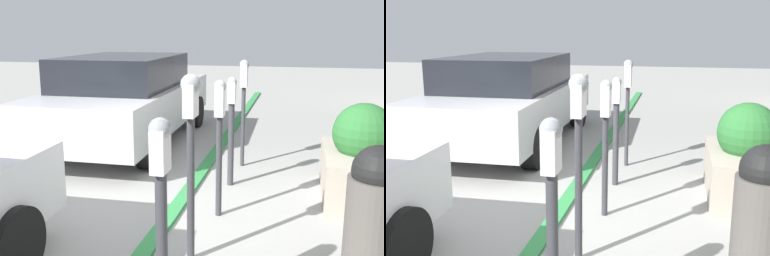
% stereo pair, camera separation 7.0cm
% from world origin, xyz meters
% --- Properties ---
extents(ground_plane, '(40.00, 40.00, 0.00)m').
position_xyz_m(ground_plane, '(0.00, 0.00, 0.00)').
color(ground_plane, '#999993').
extents(curb_strip, '(19.00, 0.16, 0.04)m').
position_xyz_m(curb_strip, '(0.00, 0.08, 0.02)').
color(curb_strip, '#338C47').
rests_on(curb_strip, ground_plane).
extents(parking_meter_nearest, '(0.17, 0.14, 1.43)m').
position_xyz_m(parking_meter_nearest, '(-1.92, -0.38, 0.93)').
color(parking_meter_nearest, '#38383D').
rests_on(parking_meter_nearest, ground_plane).
extents(parking_meter_second, '(0.19, 0.17, 1.60)m').
position_xyz_m(parking_meter_second, '(-0.97, -0.34, 1.15)').
color(parking_meter_second, '#38383D').
rests_on(parking_meter_second, ground_plane).
extents(parking_meter_middle, '(0.15, 0.12, 1.44)m').
position_xyz_m(parking_meter_middle, '(0.01, -0.40, 0.96)').
color(parking_meter_middle, '#38383D').
rests_on(parking_meter_middle, ground_plane).
extents(parking_meter_fourth, '(0.14, 0.12, 1.37)m').
position_xyz_m(parking_meter_fourth, '(0.99, -0.38, 0.84)').
color(parking_meter_fourth, '#38383D').
rests_on(parking_meter_fourth, ground_plane).
extents(parking_meter_farthest, '(0.16, 0.14, 1.53)m').
position_xyz_m(parking_meter_farthest, '(1.85, -0.42, 1.10)').
color(parking_meter_farthest, '#38383D').
rests_on(parking_meter_farthest, ground_plane).
extents(planter_box, '(1.43, 0.85, 1.13)m').
position_xyz_m(planter_box, '(0.90, -1.92, 0.44)').
color(planter_box, '#A39989').
rests_on(planter_box, ground_plane).
extents(parked_car_middle, '(4.74, 1.96, 1.51)m').
position_xyz_m(parked_car_middle, '(2.82, 1.72, 0.78)').
color(parked_car_middle, '#B7B7BC').
rests_on(parked_car_middle, ground_plane).
extents(trash_bin, '(0.45, 0.45, 1.08)m').
position_xyz_m(trash_bin, '(-0.90, -1.80, 0.54)').
color(trash_bin, '#514C47').
rests_on(trash_bin, ground_plane).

